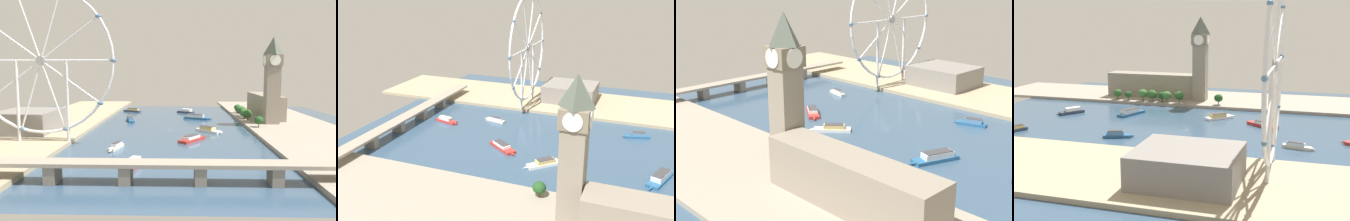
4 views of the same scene
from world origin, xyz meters
TOP-DOWN VIEW (x-y plane):
  - ground_plane at (0.00, 0.00)m, footprint 412.15×412.15m
  - riverbank_right at (121.08, 0.00)m, footprint 90.00×520.00m
  - clock_tower at (-103.78, -14.17)m, footprint 17.20×17.20m
  - tree_row_embankment at (-83.62, -53.67)m, footprint 12.42×120.80m
  - ferris_wheel at (96.98, 78.75)m, footprint 115.54×3.20m
  - riverside_hall at (127.35, 36.72)m, footprint 48.40×57.46m
  - river_bridge at (0.00, 167.05)m, footprint 224.15×12.98m
  - tour_boat_0 at (38.03, 92.46)m, footprint 8.90×24.25m
  - tour_boat_1 at (46.68, -42.69)m, footprint 12.37×24.97m
  - tour_boat_3 at (-36.33, 20.88)m, footprint 24.94×25.82m
  - tour_boat_5 at (-29.13, -63.10)m, footprint 34.46×18.64m
  - tour_boat_6 at (-19.12, 61.86)m, footprint 23.99×30.33m
  - tour_boat_7 at (18.95, 137.37)m, footprint 11.98×27.84m

SIDE VIEW (x-z plane):
  - ground_plane at x=0.00m, z-range 0.00..0.00m
  - riverbank_right at x=121.08m, z-range 0.00..3.00m
  - tour_boat_0 at x=38.03m, z-range -0.46..4.44m
  - tour_boat_6 at x=-19.12m, z-range -0.50..4.63m
  - tour_boat_7 at x=18.95m, z-range -0.50..4.77m
  - tour_boat_3 at x=-36.33m, z-range -0.56..4.93m
  - tour_boat_1 at x=46.68m, z-range -0.54..5.11m
  - tour_boat_5 at x=-29.13m, z-range -0.50..5.71m
  - river_bridge at x=0.00m, z-range 2.91..14.23m
  - tree_row_embankment at x=-83.62m, z-range 4.12..16.45m
  - riverside_hall at x=127.35m, z-range 3.00..21.67m
  - clock_tower at x=-103.78m, z-range 4.77..93.25m
  - ferris_wheel at x=96.98m, z-range 5.10..123.75m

